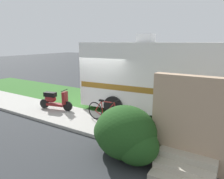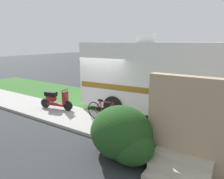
% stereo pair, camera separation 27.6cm
% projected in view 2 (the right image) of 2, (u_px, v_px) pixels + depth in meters
% --- Properties ---
extents(ground_plane, '(80.00, 80.00, 0.00)m').
position_uv_depth(ground_plane, '(100.00, 113.00, 9.50)').
color(ground_plane, '#2D3033').
extents(sidewalk, '(24.00, 2.00, 0.12)m').
position_uv_depth(sidewalk, '(83.00, 120.00, 8.52)').
color(sidewalk, '#9E9B93').
rests_on(sidewalk, ground).
extents(grass_strip, '(24.00, 3.40, 0.08)m').
position_uv_depth(grass_strip, '(118.00, 104.00, 10.71)').
color(grass_strip, '#336628').
rests_on(grass_strip, ground).
extents(motorhome_rv, '(7.86, 3.14, 3.66)m').
position_uv_depth(motorhome_rv, '(173.00, 77.00, 8.72)').
color(motorhome_rv, silver).
rests_on(motorhome_rv, ground).
extents(scooter, '(1.66, 0.64, 0.97)m').
position_uv_depth(scooter, '(55.00, 99.00, 9.60)').
color(scooter, black).
rests_on(scooter, ground).
extents(bicycle, '(1.76, 0.52, 0.91)m').
position_uv_depth(bicycle, '(104.00, 112.00, 8.04)').
color(bicycle, black).
rests_on(bicycle, ground).
extents(pickup_truck_near, '(5.75, 2.09, 1.87)m').
position_uv_depth(pickup_truck_near, '(142.00, 73.00, 14.88)').
color(pickup_truck_near, '#B7B29E').
rests_on(pickup_truck_near, ground).
extents(pickup_truck_far, '(5.77, 2.21, 1.78)m').
position_uv_depth(pickup_truck_far, '(207.00, 73.00, 14.90)').
color(pickup_truck_far, '#1E478C').
rests_on(pickup_truck_far, ground).
extents(porch_steps, '(2.00, 1.26, 2.40)m').
position_uv_depth(porch_steps, '(186.00, 135.00, 5.07)').
color(porch_steps, '#B2A893').
rests_on(porch_steps, ground).
extents(bush_by_porch, '(2.08, 1.56, 1.47)m').
position_uv_depth(bush_by_porch, '(121.00, 135.00, 5.70)').
color(bush_by_porch, '#1E4719').
rests_on(bush_by_porch, ground).
extents(bottle_green, '(0.07, 0.07, 0.30)m').
position_uv_depth(bottle_green, '(206.00, 156.00, 5.47)').
color(bottle_green, navy).
rests_on(bottle_green, ground).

